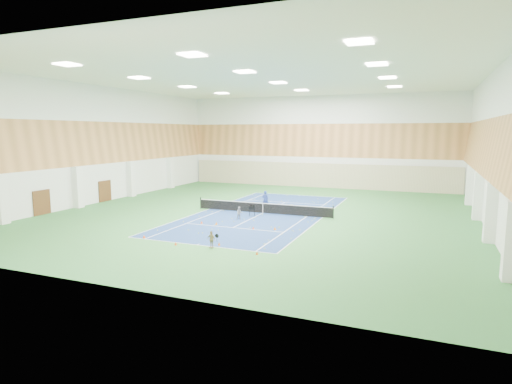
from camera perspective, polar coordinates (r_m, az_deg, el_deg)
ground at (r=38.73m, az=0.92°, el=-2.84°), size 40.00×40.00×0.00m
room_shell at (r=38.06m, az=0.94°, el=6.06°), size 36.00×40.00×12.00m
wood_cladding at (r=38.04m, az=0.95°, el=9.08°), size 36.00×40.00×8.00m
ceiling_light_grid at (r=38.32m, az=0.96°, el=14.95°), size 21.40×25.40×0.06m
court_surface at (r=38.73m, az=0.92°, el=-2.84°), size 10.97×23.77×0.01m
tennis_balls_scatter at (r=38.72m, az=0.92°, el=-2.78°), size 10.57×22.77×0.07m
tennis_net at (r=38.63m, az=0.92°, el=-2.04°), size 12.80×0.10×1.10m
back_curtain at (r=57.19m, az=8.08°, el=2.22°), size 35.40×0.16×3.20m
door_left_a at (r=42.34m, az=-26.66°, el=-1.26°), size 0.08×1.80×2.20m
door_left_b at (r=47.93m, az=-19.49°, el=0.12°), size 0.08×1.80×2.20m
coach at (r=40.75m, az=1.25°, el=-1.05°), size 0.66×0.45×1.75m
child_court at (r=35.98m, az=-2.22°, el=-2.81°), size 0.66×0.63×1.08m
child_apron at (r=27.32m, az=-5.98°, el=-6.31°), size 0.69×0.42×1.10m
ball_cart at (r=37.37m, az=-0.54°, el=-2.51°), size 0.69×0.69×0.93m
cone_svc_a at (r=34.64m, az=-7.27°, el=-4.02°), size 0.20×0.20×0.22m
cone_svc_b at (r=34.12m, az=-5.31°, el=-4.16°), size 0.21×0.21×0.23m
cone_svc_c at (r=32.41m, az=-0.38°, el=-4.80°), size 0.19×0.19×0.21m
cone_svc_d at (r=32.18m, az=2.53°, el=-4.87°), size 0.22×0.22×0.24m
cone_base_a at (r=30.71m, az=-14.71°, el=-5.76°), size 0.22×0.22×0.24m
cone_base_b at (r=28.44m, az=-10.66°, el=-6.77°), size 0.19×0.19×0.20m
cone_base_c at (r=27.97m, az=-4.94°, el=-6.91°), size 0.18×0.18×0.20m
cone_base_d at (r=25.87m, az=0.13°, el=-8.13°), size 0.18×0.18×0.19m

